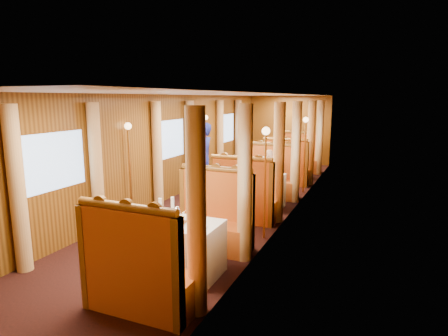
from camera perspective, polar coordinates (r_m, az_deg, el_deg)
The scene contains 48 objects.
floor at distance 8.74m, azimuth 0.60°, elevation -5.45°, with size 3.00×12.00×0.01m, color black, non-canonical shape.
ceiling at distance 8.40m, azimuth 0.63°, elevation 11.17°, with size 3.00×12.00×0.01m, color silver, non-canonical shape.
wall_far at distance 14.18m, azimuth 9.89°, elevation 5.75°, with size 3.00×2.50×0.01m, color brown, non-canonical shape.
wall_left at distance 9.15m, azimuth -8.12°, elevation 3.17°, with size 12.00×2.50×0.01m, color brown, non-canonical shape.
wall_right at distance 8.04m, azimuth 10.57°, elevation 2.07°, with size 12.00×2.50×0.01m, color brown, non-canonical shape.
doorway_far at distance 14.18m, azimuth 9.83°, elevation 4.74°, with size 0.80×0.04×2.00m, color #8D5C20.
table_near at distance 5.33m, azimuth -6.38°, elevation -12.05°, with size 1.05×0.72×0.75m, color white.
banquette_near_fwd at distance 4.53m, azimuth -12.89°, elevation -15.85°, with size 1.30×0.55×1.34m.
banquette_near_aft at distance 6.15m, azimuth -1.73°, elevation -8.33°, with size 1.30×0.55×1.34m.
table_mid at distance 8.40m, azimuth 5.35°, elevation -3.52°, with size 1.05×0.72×0.75m, color white.
banquette_mid_fwd at distance 7.46m, azimuth 2.99°, elevation -4.93°, with size 1.30×0.55×1.34m.
banquette_mid_aft at distance 9.33m, azimuth 7.24°, elevation -1.81°, with size 1.30×0.55×1.34m.
table_far at distance 11.71m, azimuth 10.54°, elevation 0.40°, with size 1.05×0.72×0.75m, color white.
banquette_far_fwd at distance 10.73m, azimuth 9.38°, elevation -0.23°, with size 1.30×0.55×1.34m.
banquette_far_aft at distance 12.68m, azimuth 11.54°, elevation 1.37°, with size 1.30×0.55×1.34m.
tea_tray at distance 5.17m, azimuth -7.71°, elevation -8.27°, with size 0.34×0.26×0.01m, color silver.
teapot_left at distance 5.14m, azimuth -8.78°, elevation -7.67°, with size 0.17×0.13×0.14m, color silver, non-canonical shape.
teapot_right at distance 5.07m, azimuth -7.28°, elevation -7.98°, with size 0.16×0.12×0.13m, color silver, non-canonical shape.
teapot_back at distance 5.30m, azimuth -7.15°, elevation -7.06°, with size 0.17×0.13×0.14m, color silver, non-canonical shape.
fruit_plate at distance 4.98m, azimuth -3.86°, elevation -8.81°, with size 0.24×0.24×0.05m.
cup_inboard at distance 5.47m, azimuth -9.68°, elevation -6.17°, with size 0.08×0.08×0.26m.
cup_outboard at distance 5.51m, azimuth -7.82°, elevation -6.00°, with size 0.08×0.08×0.26m.
rose_vase_mid at distance 8.30m, azimuth 5.36°, elevation 0.21°, with size 0.06×0.06×0.36m.
rose_vase_far at distance 11.63m, azimuth 10.81°, elevation 3.07°, with size 0.06×0.06×0.36m.
window_left_near at distance 6.40m, azimuth -24.34°, elevation 0.94°, with size 1.20×0.90×0.01m, color #89ADDB, non-canonical shape.
curtain_left_near_a at distance 5.88m, azimuth -28.98°, elevation -2.98°, with size 0.22×0.22×2.35m, color #E3B474.
curtain_left_near_b at distance 6.92m, azimuth -18.87°, elevation -0.33°, with size 0.22×0.22×2.35m, color #E3B474.
window_right_near at distance 4.70m, azimuth 1.20°, elevation -1.33°, with size 1.20×0.90×0.01m, color #89ADDB, non-canonical shape.
curtain_right_near_a at distance 4.12m, azimuth -4.22°, elevation -7.03°, with size 0.22×0.22×2.35m, color #E3B474.
curtain_right_near_b at distance 5.51m, azimuth 3.18°, elevation -2.48°, with size 0.22×0.22×2.35m, color #E3B474.
window_left_mid at distance 9.12m, azimuth -8.08°, elevation 4.42°, with size 1.20×0.90×0.01m, color #89ADDB, non-canonical shape.
curtain_left_mid_a at distance 8.44m, azimuth -10.13°, elevation 1.98°, with size 0.22×0.22×2.35m, color #E3B474.
curtain_left_mid_b at distance 9.77m, azimuth -5.16°, elevation 3.27°, with size 0.22×0.22×2.35m, color #E3B474.
window_right_mid at distance 8.02m, azimuth 10.51°, elevation 3.49°, with size 1.20×0.90×0.01m, color #89ADDB, non-canonical shape.
curtain_right_mid_a at distance 7.33m, azimuth 8.31°, elevation 0.72°, with size 0.22×0.22×2.35m, color #E3B474.
curtain_right_mid_b at distance 8.83m, azimuth 10.88°, elevation 2.33°, with size 0.22×0.22×2.35m, color #E3B474.
window_left_far at distance 12.24m, azimuth 0.39°, elevation 6.09°, with size 1.20×0.90×0.01m, color #89ADDB, non-canonical shape.
curtain_left_far_a at distance 11.51m, azimuth -0.61°, elevation 4.43°, with size 0.22×0.22×2.35m, color #E3B474.
curtain_left_far_b at distance 12.95m, azimuth 2.15°, elevation 5.12°, with size 0.22×0.22×2.35m, color #E3B474.
window_right_far at distance 11.44m, azimuth 14.33°, elevation 5.44°, with size 1.20×0.90×0.01m, color #89ADDB, non-canonical shape.
curtain_right_far_a at distance 10.72m, azimuth 13.07°, elevation 3.69°, with size 0.22×0.22×2.35m, color #E3B474.
curtain_right_far_b at distance 12.25m, azimuth 14.35°, elevation 4.47°, with size 0.22×0.22×2.35m, color #E3B474.
sconce_left_fore at distance 7.64m, azimuth -14.26°, elevation 2.50°, with size 0.14×0.14×1.95m.
sconce_right_fore at distance 6.37m, azimuth 6.32°, elevation 1.18°, with size 0.14×0.14×1.95m.
sconce_left_aft at distance 10.62m, azimuth -2.81°, elevation 5.03°, with size 0.14×0.14×1.95m.
sconce_right_aft at distance 9.74m, azimuth 12.25°, elevation 4.29°, with size 0.14×0.14×1.95m.
steward at distance 9.44m, azimuth -3.18°, elevation 1.41°, with size 0.66×0.44×1.82m, color navy.
passenger at distance 9.01m, azimuth 6.82°, elevation -0.18°, with size 0.40×0.44×0.76m.
Camera 1 is at (3.18, -7.77, 2.43)m, focal length 30.00 mm.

